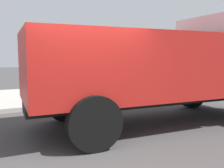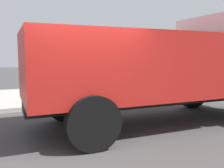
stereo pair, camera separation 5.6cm
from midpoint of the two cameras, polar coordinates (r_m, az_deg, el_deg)
name	(u,v)px [view 1 (the left image)]	position (r m, az deg, el deg)	size (l,w,h in m)	color
ground_plane	(89,148)	(5.18, -5.66, -14.38)	(80.00, 80.00, 0.00)	#423F3F
sidewalk_curb	(36,97)	(11.32, -17.17, -2.84)	(36.00, 5.00, 0.15)	#ADA89E
fire_hydrant	(54,88)	(10.20, -13.34, -0.91)	(0.23, 0.52, 0.78)	#2D8438
loose_tire	(61,84)	(9.80, -11.78, 0.00)	(1.22, 1.22, 0.27)	black
stop_sign	(138,59)	(10.72, 5.92, 5.82)	(0.76, 0.08, 2.28)	gray
dump_truck_red	(165,64)	(6.97, 11.75, 4.42)	(7.09, 3.03, 3.00)	red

